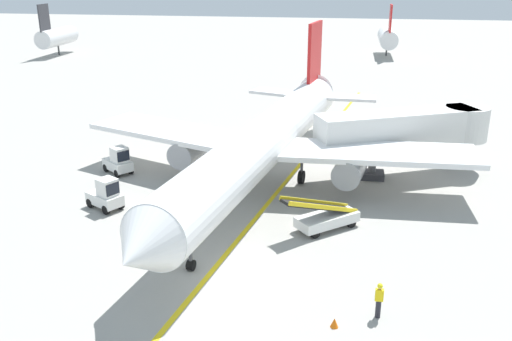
{
  "coord_description": "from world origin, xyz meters",
  "views": [
    {
      "loc": [
        5.97,
        -24.07,
        14.54
      ],
      "look_at": [
        0.63,
        8.2,
        2.5
      ],
      "focal_mm": 38.93,
      "sensor_mm": 36.0,
      "label": 1
    }
  ],
  "objects": [
    {
      "name": "taxi_line_yellow",
      "position": [
        0.63,
        5.0,
        0.0
      ],
      "size": [
        14.06,
        78.86,
        0.01
      ],
      "primitive_type": "cube",
      "rotation": [
        0.0,
        0.0,
        -0.17
      ],
      "color": "yellow",
      "rests_on": "ground"
    },
    {
      "name": "baggage_tug_near_wing",
      "position": [
        -10.48,
        12.64,
        0.93
      ],
      "size": [
        2.69,
        2.5,
        2.1
      ],
      "color": "silver",
      "rests_on": "ground"
    },
    {
      "name": "ground_crew_marshaller",
      "position": [
        7.88,
        -2.72,
        0.91
      ],
      "size": [
        0.36,
        0.24,
        1.7
      ],
      "color": "#26262D",
      "rests_on": "ground"
    },
    {
      "name": "distant_aircraft_mid_left",
      "position": [
        12.38,
        75.42,
        3.22
      ],
      "size": [
        3.0,
        10.1,
        8.8
      ],
      "color": "silver",
      "rests_on": "ground"
    },
    {
      "name": "safety_cone_tail_area",
      "position": [
        -2.27,
        8.19,
        0.22
      ],
      "size": [
        0.36,
        0.36,
        0.44
      ],
      "primitive_type": "cone",
      "color": "orange",
      "rests_on": "ground"
    },
    {
      "name": "distant_aircraft_far_left",
      "position": [
        -44.17,
        67.1,
        3.22
      ],
      "size": [
        3.0,
        10.1,
        8.8
      ],
      "color": "silver",
      "rests_on": "ground"
    },
    {
      "name": "ground_plane",
      "position": [
        0.0,
        0.0,
        0.0
      ],
      "size": [
        300.0,
        300.0,
        0.0
      ],
      "primitive_type": "plane",
      "color": "#9E9B93"
    },
    {
      "name": "safety_cone_nose_left",
      "position": [
        -6.23,
        6.25,
        0.22
      ],
      "size": [
        0.36,
        0.36,
        0.44
      ],
      "primitive_type": "cone",
      "color": "orange",
      "rests_on": "ground"
    },
    {
      "name": "baggage_tug_by_cargo_door",
      "position": [
        -8.74,
        6.38,
        0.93
      ],
      "size": [
        2.73,
        2.34,
        2.1
      ],
      "color": "silver",
      "rests_on": "ground"
    },
    {
      "name": "belt_loader_forward_hold",
      "position": [
        5.17,
        5.72,
        0.78
      ],
      "size": [
        4.61,
        4.21,
        2.59
      ],
      "color": "silver",
      "rests_on": "ground"
    },
    {
      "name": "jet_bridge",
      "position": [
        10.95,
        16.06,
        3.54
      ],
      "size": [
        12.74,
        7.76,
        4.85
      ],
      "color": "silver",
      "rests_on": "ground"
    },
    {
      "name": "airliner",
      "position": [
        0.72,
        11.73,
        3.42
      ],
      "size": [
        28.18,
        35.22,
        10.1
      ],
      "color": "white",
      "rests_on": "ground"
    },
    {
      "name": "safety_cone_wingtip_right",
      "position": [
        6.01,
        -3.77,
        0.22
      ],
      "size": [
        0.36,
        0.36,
        0.44
      ],
      "primitive_type": "cone",
      "color": "orange",
      "rests_on": "ground"
    },
    {
      "name": "safety_cone_wingtip_left",
      "position": [
        -3.5,
        2.42,
        0.22
      ],
      "size": [
        0.36,
        0.36,
        0.44
      ],
      "primitive_type": "cone",
      "color": "orange",
      "rests_on": "ground"
    },
    {
      "name": "safety_cone_nose_right",
      "position": [
        -3.8,
        2.9,
        0.22
      ],
      "size": [
        0.36,
        0.36,
        0.44
      ],
      "primitive_type": "cone",
      "color": "orange",
      "rests_on": "ground"
    }
  ]
}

